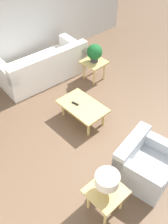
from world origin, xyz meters
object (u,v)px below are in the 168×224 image
Objects in this scene: coffee_table at (83,107)px; side_table_plant at (94,64)px; side_table_lamp at (106,194)px; table_lamp at (107,180)px; armchair at (144,163)px; potted_plant at (95,52)px; sofa at (44,68)px.

coffee_table is 1.87× the size of side_table_plant.
side_table_plant and side_table_lamp have the same top height.
table_lamp is (0.00, 0.00, 0.34)m from side_table_lamp.
table_lamp is at bearing 146.88° from coffee_table.
armchair is 2.86m from potted_plant.
sofa is 2.20× the size of coffee_table.
table_lamp is (-2.48, 2.23, 0.03)m from potted_plant.
side_table_lamp is at bearing 71.60° from sofa.
table_lamp is at bearing 138.08° from potted_plant.
potted_plant is at bearing -41.92° from table_lamp.
coffee_table is 1.46m from side_table_plant.
side_table_plant is at bearing -41.92° from table_lamp.
armchair reaches higher than side_table_plant.
armchair reaches higher than side_table_lamp.
armchair is 1.01m from table_lamp.
coffee_table is (-1.70, 0.32, 0.04)m from sofa.
armchair is 2.30× the size of potted_plant.
sofa is 1.27m from potted_plant.
potted_plant reaches higher than sofa.
coffee_table is 1.87× the size of side_table_lamp.
table_lamp is at bearing 0.00° from side_table_lamp.
side_table_lamp is at bearing 169.70° from armchair.
armchair is at bearing -90.67° from table_lamp.
table_lamp reaches higher than side_table_plant.
coffee_table is 1.51m from potted_plant.
sofa is 3.59m from side_table_lamp.
table_lamp is (-2.48, 2.23, 0.34)m from side_table_plant.
side_table_plant is 1.38× the size of table_lamp.
coffee_table is 1.97m from table_lamp.
table_lamp reaches higher than sofa.
table_lamp is (0.01, 0.90, 0.47)m from armchair.
potted_plant is at bearing 135.00° from side_table_plant.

